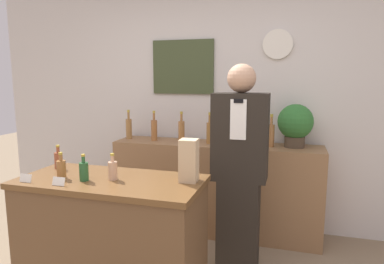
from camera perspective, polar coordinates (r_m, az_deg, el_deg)
The scene contains 18 objects.
back_wall at distance 3.70m, azimuth 3.48°, elevation 5.28°, with size 5.20×0.09×2.70m.
back_shelf at distance 3.59m, azimuth 3.90°, elevation -9.32°, with size 2.10×0.42×0.94m.
display_counter at distance 2.63m, azimuth -13.12°, elevation -17.08°, with size 1.29×0.61×0.90m.
shopkeeper at distance 2.79m, azimuth 7.93°, elevation -6.60°, with size 0.43×0.27×1.70m.
potted_plant at distance 3.39m, azimuth 16.84°, elevation 1.37°, with size 0.33×0.33×0.41m.
paper_bag at distance 2.31m, azimuth -0.53°, elevation -4.77°, with size 0.12×0.12×0.29m.
price_card_left at distance 2.57m, azimuth -25.98°, elevation -6.92°, with size 0.09×0.02×0.06m.
price_card_right at distance 2.41m, azimuth -21.34°, elevation -7.67°, with size 0.09×0.02×0.06m.
counter_bottle_0 at distance 2.84m, azimuth -21.36°, elevation -4.32°, with size 0.06×0.06×0.18m.
counter_bottle_1 at distance 2.56m, azimuth -20.95°, elevation -5.72°, with size 0.06×0.06×0.18m.
counter_bottle_2 at distance 2.45m, azimuth -17.58°, elevation -6.18°, with size 0.06×0.06×0.18m.
counter_bottle_3 at distance 2.42m, azimuth -13.08°, elevation -6.16°, with size 0.06×0.06×0.18m.
shelf_bottle_0 at distance 3.78m, azimuth -10.48°, elevation 0.66°, with size 0.06×0.06×0.32m.
shelf_bottle_1 at distance 3.64m, azimuth -6.33°, elevation 0.44°, with size 0.06×0.06×0.32m.
shelf_bottle_2 at distance 3.54m, azimuth -1.77°, elevation 0.26°, with size 0.06×0.06×0.32m.
shelf_bottle_3 at distance 3.45m, azimuth 2.95°, elevation 0.02°, with size 0.06×0.06×0.32m.
shelf_bottle_4 at distance 3.41m, azimuth 7.97°, elevation -0.16°, with size 0.06×0.06×0.32m.
shelf_bottle_5 at distance 3.37m, azimuth 13.03°, elevation -0.41°, with size 0.06×0.06×0.32m.
Camera 1 is at (0.81, -1.60, 1.59)m, focal length 32.00 mm.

